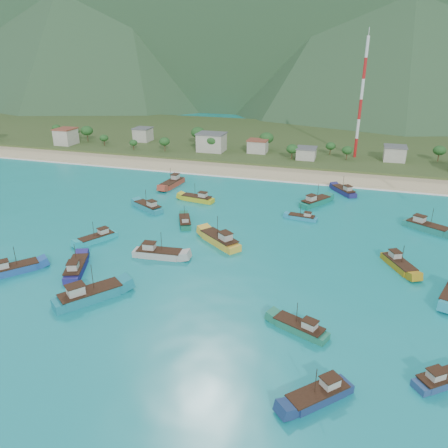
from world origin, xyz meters
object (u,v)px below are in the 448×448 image
(radio_tower, at_px, (361,99))
(boat_21, at_px, (315,202))
(boat_11, at_px, (76,268))
(boat_12, at_px, (399,265))
(boat_8, at_px, (197,199))
(boat_22, at_px, (302,218))
(boat_17, at_px, (172,183))
(boat_9, at_px, (300,328))
(boat_23, at_px, (13,270))
(boat_24, at_px, (220,240))
(boat_19, at_px, (97,238))
(boat_2, at_px, (344,191))
(boat_16, at_px, (158,254))
(boat_18, at_px, (89,295))
(boat_6, at_px, (148,207))
(boat_13, at_px, (426,227))
(boat_0, at_px, (444,379))
(boat_5, at_px, (185,222))
(boat_14, at_px, (319,396))

(radio_tower, xyz_separation_m, boat_21, (-9.94, -59.92, -24.20))
(boat_11, relative_size, boat_12, 1.09)
(boat_8, bearing_deg, boat_22, -91.31)
(boat_17, xyz_separation_m, boat_22, (47.05, -18.30, -0.43))
(boat_9, relative_size, boat_11, 0.88)
(boat_23, distance_m, boat_24, 46.36)
(boat_19, bearing_deg, boat_2, -106.28)
(radio_tower, height_order, boat_21, radio_tower)
(boat_16, relative_size, boat_19, 1.17)
(boat_11, relative_size, boat_18, 0.91)
(boat_6, relative_size, boat_23, 1.06)
(boat_17, distance_m, boat_18, 73.24)
(boat_12, bearing_deg, boat_17, -58.22)
(boat_2, xyz_separation_m, boat_17, (-57.06, -8.91, 0.17))
(boat_13, relative_size, boat_21, 1.03)
(boat_16, height_order, boat_19, boat_16)
(boat_13, bearing_deg, boat_0, 27.17)
(boat_0, xyz_separation_m, boat_17, (-74.93, 76.45, 0.28))
(boat_5, bearing_deg, boat_12, -35.14)
(boat_13, xyz_separation_m, boat_14, (-21.22, -68.27, -0.16))
(boat_0, height_order, boat_17, boat_17)
(boat_12, relative_size, boat_13, 0.90)
(boat_9, bearing_deg, boat_13, -2.86)
(boat_16, bearing_deg, boat_2, 142.19)
(boat_23, xyz_separation_m, boat_24, (37.83, 26.80, 0.19))
(boat_0, relative_size, boat_19, 0.92)
(boat_13, xyz_separation_m, boat_18, (-65.53, -55.30, 0.15))
(boat_17, relative_size, boat_18, 0.97)
(boat_0, xyz_separation_m, boat_6, (-72.49, 52.73, 0.15))
(boat_2, distance_m, boat_12, 51.62)
(boat_14, height_order, boat_17, boat_17)
(boat_21, bearing_deg, boat_0, -37.56)
(boat_9, distance_m, boat_22, 52.25)
(radio_tower, xyz_separation_m, boat_23, (-67.07, -122.36, -24.26))
(boat_11, relative_size, boat_22, 1.40)
(boat_14, distance_m, boat_17, 102.85)
(boat_17, bearing_deg, boat_8, 144.09)
(radio_tower, xyz_separation_m, boat_16, (-40.61, -106.47, -24.20))
(boat_14, height_order, boat_18, boat_18)
(boat_0, bearing_deg, boat_18, -131.67)
(boat_16, bearing_deg, boat_12, 96.16)
(radio_tower, distance_m, boat_16, 116.49)
(boat_12, height_order, boat_13, boat_13)
(boat_6, relative_size, boat_13, 0.94)
(boat_5, bearing_deg, boat_24, -60.90)
(boat_9, height_order, boat_12, boat_12)
(boat_5, xyz_separation_m, boat_17, (-17.02, 31.13, 0.29))
(boat_13, relative_size, boat_17, 0.95)
(boat_11, height_order, boat_23, boat_11)
(boat_0, relative_size, boat_24, 0.75)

